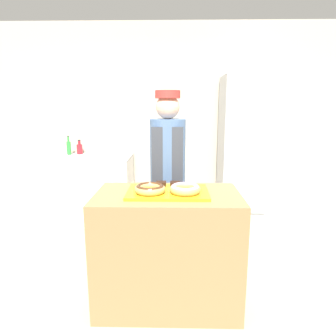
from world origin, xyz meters
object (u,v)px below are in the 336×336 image
Objects in this scene: brownie_back_right at (175,184)px; bottle_red at (80,149)px; serving_tray at (168,192)px; bottle_green at (69,147)px; chest_freezer at (92,189)px; beverage_fridge at (243,152)px; brownie_back_left at (161,184)px; donut_chocolate_glaze at (150,188)px; baker_person at (168,174)px; donut_light_glaze at (185,189)px.

brownie_back_right is 2.27m from bottle_red.
serving_tray is 2.38m from bottle_green.
beverage_fridge is at bearing -0.19° from chest_freezer.
brownie_back_left is 1.90m from beverage_fridge.
chest_freezer is at bearing 117.81° from donut_chocolate_glaze.
baker_person is (0.04, 0.52, -0.04)m from brownie_back_left.
bottle_green is (-1.37, 1.76, 0.05)m from brownie_back_left.
baker_person reaches higher than donut_chocolate_glaze.
serving_tray is 0.15m from brownie_back_left.
baker_person is at bearing -41.27° from bottle_green.
beverage_fridge is at bearing -5.52° from bottle_red.
bottle_red reaches higher than donut_light_glaze.
brownie_back_left is 0.40× the size of bottle_red.
serving_tray is 0.15m from donut_chocolate_glaze.
serving_tray is 1.99m from beverage_fridge.
donut_chocolate_glaze is 2.89× the size of brownie_back_right.
donut_chocolate_glaze is 2.89× the size of brownie_back_left.
donut_light_glaze is 0.28m from brownie_back_left.
donut_light_glaze is 1.16× the size of bottle_red.
donut_chocolate_glaze is 0.14× the size of baker_person.
brownie_back_right is at bearing -54.58° from chest_freezer.
baker_person is at bearing -45.49° from chest_freezer.
bottle_red is at bearing 125.23° from donut_light_glaze.
bottle_green is at bearing -155.06° from bottle_red.
donut_chocolate_glaze is at bearing -99.11° from baker_person.
beverage_fridge is (0.96, 1.74, 0.04)m from serving_tray.
baker_person is 0.88× the size of beverage_fridge.
donut_light_glaze is 0.14× the size of baker_person.
serving_tray is 2.11m from chest_freezer.
baker_person is 1.60m from chest_freezer.
bottle_red is at bearing 174.48° from beverage_fridge.
bottle_red is at bearing 134.57° from baker_person.
bottle_green is at bearing 156.21° from chest_freezer.
donut_light_glaze reaches higher than serving_tray.
baker_person is 6.55× the size of bottle_green.
donut_light_glaze is at bearing -114.74° from beverage_fridge.
donut_chocolate_glaze is 2.11m from beverage_fridge.
bottle_green reaches higher than serving_tray.
donut_light_glaze is 2.24m from chest_freezer.
beverage_fridge reaches higher than donut_chocolate_glaze.
donut_light_glaze is 0.22m from brownie_back_right.
brownie_back_right is 0.05× the size of baker_person.
baker_person is (-0.15, 0.72, -0.06)m from donut_light_glaze.
bottle_red is (-1.30, 1.96, 0.05)m from serving_tray.
chest_freezer is (-1.03, 1.61, -0.51)m from brownie_back_left.
bottle_red reaches higher than brownie_back_right.
bottle_green is at bearing 127.92° from brownie_back_left.
beverage_fridge is at bearing -3.76° from bottle_green.
brownie_back_right is (0.19, 0.20, -0.02)m from donut_chocolate_glaze.
chest_freezer is (-0.95, 1.81, -0.52)m from donut_chocolate_glaze.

